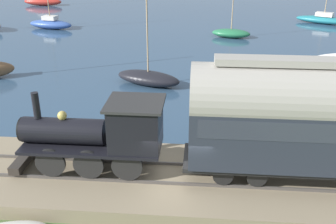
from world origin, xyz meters
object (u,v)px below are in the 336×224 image
(passenger_coach, at_px, (324,117))
(sailboat_black, at_px, (148,77))
(steam_locomotive, at_px, (104,131))
(sailboat_green, at_px, (231,33))
(sailboat_blue, at_px, (51,24))
(rowboat_mid_harbor, at_px, (131,106))
(sailboat_teal, at_px, (324,19))
(sailboat_red, at_px, (43,1))

(passenger_coach, xyz_separation_m, sailboat_black, (11.98, 7.98, -2.76))
(steam_locomotive, xyz_separation_m, sailboat_green, (26.99, -6.54, -1.90))
(passenger_coach, height_order, sailboat_green, sailboat_green)
(steam_locomotive, relative_size, sailboat_blue, 0.80)
(rowboat_mid_harbor, bearing_deg, sailboat_blue, 59.64)
(sailboat_teal, distance_m, rowboat_mid_harbor, 33.16)
(passenger_coach, distance_m, sailboat_teal, 36.78)
(steam_locomotive, bearing_deg, sailboat_blue, 24.20)
(steam_locomotive, xyz_separation_m, sailboat_red, (46.40, 20.75, -1.70))
(sailboat_red, bearing_deg, sailboat_blue, -153.20)
(sailboat_blue, distance_m, sailboat_teal, 31.77)
(sailboat_blue, height_order, sailboat_green, sailboat_blue)
(sailboat_black, height_order, rowboat_mid_harbor, sailboat_black)
(sailboat_black, bearing_deg, sailboat_blue, 57.42)
(sailboat_green, distance_m, rowboat_mid_harbor, 20.51)
(sailboat_green, relative_size, rowboat_mid_harbor, 2.20)
(sailboat_green, bearing_deg, sailboat_teal, -41.53)
(steam_locomotive, height_order, rowboat_mid_harbor, steam_locomotive)
(passenger_coach, relative_size, sailboat_teal, 1.09)
(sailboat_green, bearing_deg, rowboat_mid_harbor, 172.60)
(sailboat_red, bearing_deg, rowboat_mid_harbor, -149.36)
(rowboat_mid_harbor, bearing_deg, steam_locomotive, -148.03)
(steam_locomotive, height_order, sailboat_green, sailboat_green)
(passenger_coach, xyz_separation_m, sailboat_teal, (35.32, -9.91, -2.76))
(rowboat_mid_harbor, bearing_deg, sailboat_black, 23.50)
(sailboat_blue, bearing_deg, rowboat_mid_harbor, -137.89)
(sailboat_blue, height_order, sailboat_teal, sailboat_teal)
(sailboat_red, distance_m, rowboat_mid_harbor, 43.76)
(steam_locomotive, distance_m, sailboat_red, 50.86)
(sailboat_black, bearing_deg, sailboat_green, -3.10)
(sailboat_blue, bearing_deg, sailboat_red, 35.52)
(passenger_coach, distance_m, sailboat_red, 54.67)
(steam_locomotive, distance_m, passenger_coach, 8.08)
(sailboat_red, xyz_separation_m, sailboat_teal, (-11.09, -38.69, -0.13))
(sailboat_black, height_order, sailboat_blue, sailboat_black)
(passenger_coach, bearing_deg, sailboat_black, 33.66)
(steam_locomotive, relative_size, sailboat_teal, 0.66)
(sailboat_red, xyz_separation_m, sailboat_green, (-19.42, -27.29, -0.20))
(passenger_coach, bearing_deg, sailboat_green, 3.16)
(sailboat_blue, bearing_deg, sailboat_teal, -68.14)
(sailboat_teal, relative_size, rowboat_mid_harbor, 3.40)
(sailboat_red, height_order, sailboat_blue, sailboat_red)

